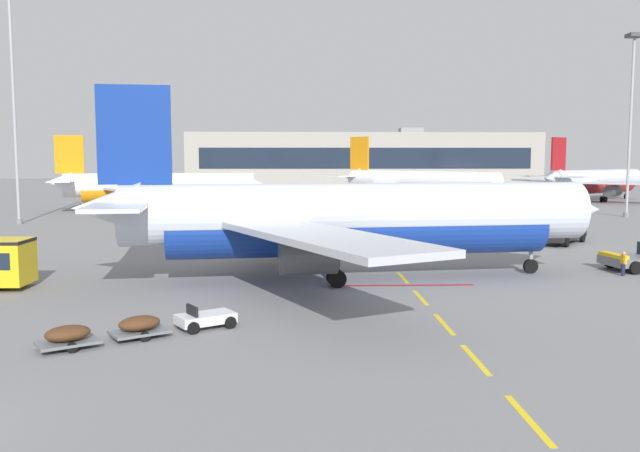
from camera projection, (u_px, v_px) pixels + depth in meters
The scene contains 12 objects.
ground at pixel (619, 245), 59.64m from camera, with size 400.00×400.00×0.00m, color slate.
apron_paint_markings at pixel (382, 254), 54.36m from camera, with size 8.00×92.31×0.01m.
airliner_foreground at pixel (351, 218), 42.88m from camera, with size 34.82×34.38×12.20m.
airliner_mid_left at pixel (417, 184), 105.96m from camera, with size 26.41×28.52×11.46m.
airliner_far_center at pixel (157, 187), 98.31m from camera, with size 31.47×30.91×11.05m.
airliner_far_right at pixel (595, 181), 120.55m from camera, with size 29.05×26.93×11.28m.
catering_truck at pixel (561, 226), 60.62m from camera, with size 6.36×6.89×3.14m.
baggage_train at pixel (140, 326), 28.93m from camera, with size 8.07×5.78×1.14m.
ground_crew_worker at pixel (624, 262), 44.17m from camera, with size 0.33×0.65×1.63m.
apron_light_mast_near at pixel (12, 71), 77.28m from camera, with size 1.80×1.80×29.22m.
apron_light_mast_far at pixel (631, 103), 87.02m from camera, with size 1.80×1.80×23.89m.
terminal_satellite at pixel (361, 161), 176.87m from camera, with size 88.75×27.91×15.74m.
Camera 1 is at (11.07, -18.18, 7.81)m, focal length 37.36 mm.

